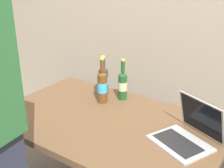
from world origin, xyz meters
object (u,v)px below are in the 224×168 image
beer_bottle_green (103,79)px  beer_bottle_amber (123,84)px  laptop (188,132)px  beer_bottle_dark (102,86)px

beer_bottle_green → beer_bottle_amber: 0.17m
laptop → beer_bottle_green: bearing=160.7°
laptop → beer_bottle_dark: size_ratio=1.22×
laptop → beer_bottle_amber: beer_bottle_amber is taller
beer_bottle_green → beer_bottle_dark: bearing=-56.7°
beer_bottle_green → beer_bottle_dark: (0.09, -0.13, 0.01)m
laptop → beer_bottle_amber: (-0.59, 0.26, 0.06)m
beer_bottle_dark → beer_bottle_green: bearing=123.3°
beer_bottle_dark → laptop: bearing=-11.3°
beer_bottle_green → beer_bottle_amber: beer_bottle_amber is taller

